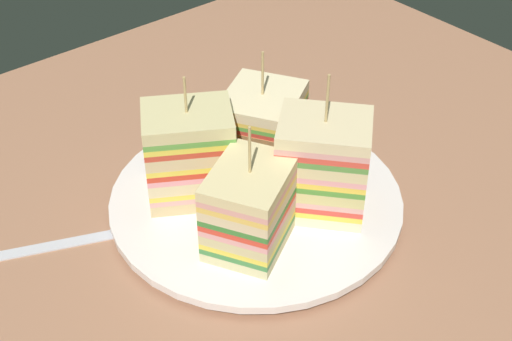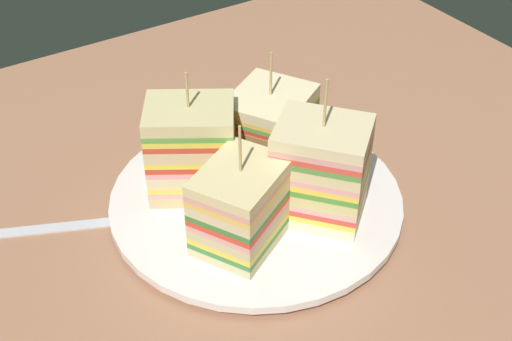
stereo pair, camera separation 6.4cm
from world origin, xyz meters
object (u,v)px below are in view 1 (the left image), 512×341
at_px(sandwich_wedge_1, 250,207).
at_px(sandwich_wedge_3, 262,127).
at_px(plate, 256,200).
at_px(spoon, 113,231).
at_px(sandwich_wedge_0, 190,154).
at_px(sandwich_wedge_2, 322,165).

bearing_deg(sandwich_wedge_1, sandwich_wedge_3, 16.09).
distance_m(plate, spoon, 0.13).
height_order(sandwich_wedge_0, sandwich_wedge_2, sandwich_wedge_2).
xyz_separation_m(plate, sandwich_wedge_1, (0.04, 0.04, 0.04)).
distance_m(plate, sandwich_wedge_0, 0.08).
relative_size(plate, sandwich_wedge_2, 1.98).
xyz_separation_m(sandwich_wedge_0, sandwich_wedge_1, (-0.00, 0.08, -0.01)).
bearing_deg(plate, sandwich_wedge_0, -44.19).
bearing_deg(spoon, plate, 0.01).
xyz_separation_m(sandwich_wedge_1, spoon, (0.08, -0.10, -0.05)).
relative_size(sandwich_wedge_2, sandwich_wedge_3, 1.16).
height_order(sandwich_wedge_2, sandwich_wedge_3, sandwich_wedge_2).
bearing_deg(sandwich_wedge_2, plate, -3.83).
height_order(sandwich_wedge_0, sandwich_wedge_3, sandwich_wedge_0).
xyz_separation_m(plate, sandwich_wedge_3, (-0.04, -0.04, 0.04)).
bearing_deg(sandwich_wedge_1, plate, 16.63).
relative_size(sandwich_wedge_2, spoon, 0.97).
bearing_deg(spoon, sandwich_wedge_0, 15.03).
height_order(sandwich_wedge_0, spoon, sandwich_wedge_0).
distance_m(plate, sandwich_wedge_1, 0.07).
xyz_separation_m(sandwich_wedge_0, sandwich_wedge_2, (-0.08, 0.09, 0.00)).
height_order(sandwich_wedge_3, spoon, sandwich_wedge_3).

